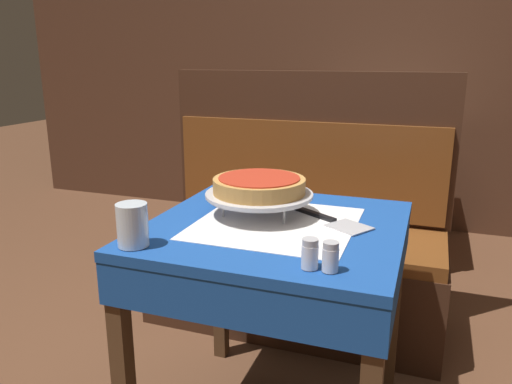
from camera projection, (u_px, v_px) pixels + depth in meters
name	position (u px, v px, depth m)	size (l,w,h in m)	color
dining_table_front	(276.00, 254.00, 1.55)	(0.76, 0.76, 0.75)	#194799
dining_table_rear	(379.00, 152.00, 3.18)	(0.77, 0.77, 0.75)	beige
booth_bench	(296.00, 253.00, 2.37)	(1.35, 0.51, 1.17)	#3D2316
back_wall_panel	(376.00, 62.00, 3.57)	(6.00, 0.04, 2.40)	#4C2D1E
pizza_pan_stand	(259.00, 196.00, 1.59)	(0.34, 0.34, 0.07)	#ADADB2
deep_dish_pizza	(259.00, 185.00, 1.58)	(0.29, 0.29, 0.05)	#C68E47
pizza_server	(331.00, 220.00, 1.54)	(0.29, 0.21, 0.01)	#BCBCC1
water_glass_near	(132.00, 225.00, 1.33)	(0.08, 0.08, 0.12)	silver
salt_shaker	(310.00, 254.00, 1.19)	(0.04, 0.04, 0.07)	silver
pepper_shaker	(330.00, 257.00, 1.18)	(0.04, 0.04, 0.07)	silver
condiment_caddy	(381.00, 130.00, 3.08)	(0.11, 0.11, 0.17)	black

